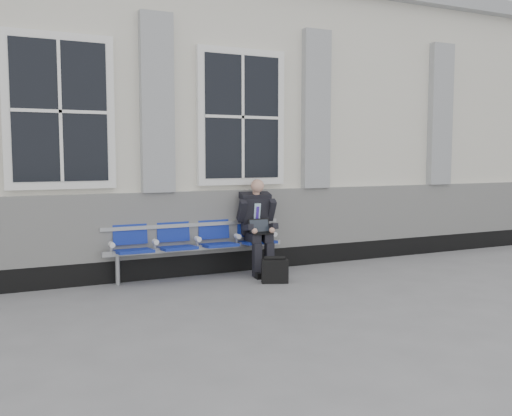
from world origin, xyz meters
TOP-DOWN VIEW (x-y plane):
  - ground at (0.00, 0.00)m, footprint 70.00×70.00m
  - station_building at (-0.02, 3.47)m, footprint 14.40×4.40m
  - bench at (-0.40, 1.32)m, footprint 2.60×0.47m
  - businessman at (0.48, 1.19)m, footprint 0.56×0.75m
  - briefcase at (0.42, 0.52)m, footprint 0.38×0.27m

SIDE VIEW (x-z plane):
  - ground at x=0.00m, z-range 0.00..0.00m
  - briefcase at x=0.42m, z-range -0.01..0.35m
  - bench at x=-0.40m, z-range 0.10..1.01m
  - businessman at x=0.48m, z-range 0.06..1.43m
  - station_building at x=-0.02m, z-range -0.02..4.47m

